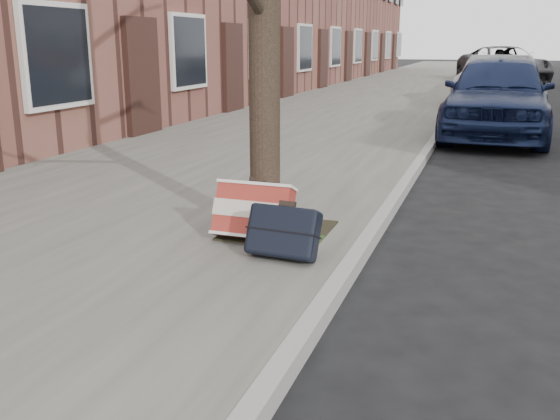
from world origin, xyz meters
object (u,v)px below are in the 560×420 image
(suitcase_red, at_px, (254,212))
(car_near_front, at_px, (498,95))
(suitcase_navy, at_px, (283,231))
(car_near_mid, at_px, (496,82))

(suitcase_red, height_order, car_near_front, car_near_front)
(suitcase_navy, bearing_deg, suitcase_red, 141.94)
(suitcase_navy, xyz_separation_m, car_near_mid, (1.40, 13.34, 0.34))
(car_near_front, relative_size, car_near_mid, 1.08)
(suitcase_red, bearing_deg, car_near_front, 77.28)
(suitcase_red, distance_m, car_near_mid, 13.12)
(suitcase_navy, bearing_deg, car_near_front, 84.14)
(suitcase_red, distance_m, suitcase_navy, 0.51)
(suitcase_navy, xyz_separation_m, car_near_front, (1.46, 7.82, 0.42))
(car_near_front, bearing_deg, suitcase_navy, -98.48)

